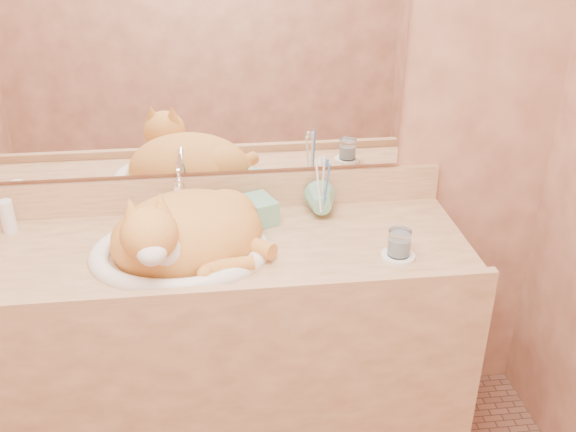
{
  "coord_description": "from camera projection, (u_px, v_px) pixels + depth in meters",
  "views": [
    {
      "loc": [
        0.05,
        -0.95,
        1.82
      ],
      "look_at": [
        0.25,
        0.7,
        0.96
      ],
      "focal_mm": 40.0,
      "sensor_mm": 36.0,
      "label": 1
    }
  ],
  "objects": [
    {
      "name": "vanity_counter",
      "position": [
        212.0,
        360.0,
        2.11
      ],
      "size": [
        1.6,
        0.55,
        0.85
      ],
      "primitive_type": null,
      "color": "#9A6B45",
      "rests_on": "floor"
    },
    {
      "name": "toothbrush_cup",
      "position": [
        322.0,
        208.0,
        2.05
      ],
      "size": [
        0.11,
        0.11,
        0.1
      ],
      "primitive_type": "imported",
      "rotation": [
        0.0,
        0.0,
        -0.07
      ],
      "color": "#70B38E",
      "rests_on": "vanity_counter"
    },
    {
      "name": "faucet",
      "position": [
        180.0,
        199.0,
        2.03
      ],
      "size": [
        0.08,
        0.13,
        0.17
      ],
      "primitive_type": null,
      "rotation": [
        0.0,
        0.0,
        0.32
      ],
      "color": "white",
      "rests_on": "vanity_counter"
    },
    {
      "name": "soap_dispenser",
      "position": [
        268.0,
        203.0,
        1.98
      ],
      "size": [
        0.11,
        0.11,
        0.18
      ],
      "primitive_type": "imported",
      "rotation": [
        0.0,
        0.0,
        0.38
      ],
      "color": "#70B38E",
      "rests_on": "vanity_counter"
    },
    {
      "name": "lotion_bottle",
      "position": [
        8.0,
        217.0,
        1.98
      ],
      "size": [
        0.04,
        0.04,
        0.11
      ],
      "primitive_type": "cylinder",
      "color": "white",
      "rests_on": "vanity_counter"
    },
    {
      "name": "mirror",
      "position": [
        192.0,
        47.0,
        1.9
      ],
      "size": [
        1.3,
        0.02,
        0.8
      ],
      "primitive_type": "cube",
      "color": "white",
      "rests_on": "wall_back"
    },
    {
      "name": "wall_back",
      "position": [
        196.0,
        92.0,
        1.97
      ],
      "size": [
        2.4,
        0.02,
        2.5
      ],
      "primitive_type": "cube",
      "color": "#975B44",
      "rests_on": "ground"
    },
    {
      "name": "cat",
      "position": [
        184.0,
        231.0,
        1.85
      ],
      "size": [
        0.54,
        0.48,
        0.25
      ],
      "primitive_type": null,
      "rotation": [
        0.0,
        0.0,
        0.27
      ],
      "color": "#C77B2E",
      "rests_on": "sink_basin"
    },
    {
      "name": "saucer",
      "position": [
        398.0,
        256.0,
        1.87
      ],
      "size": [
        0.1,
        0.1,
        0.01
      ],
      "primitive_type": "cylinder",
      "color": "white",
      "rests_on": "vanity_counter"
    },
    {
      "name": "toothbrushes",
      "position": [
        323.0,
        184.0,
        2.01
      ],
      "size": [
        0.04,
        0.04,
        0.22
      ],
      "primitive_type": null,
      "color": "white",
      "rests_on": "toothbrush_cup"
    },
    {
      "name": "sink_basin",
      "position": [
        179.0,
        230.0,
        1.85
      ],
      "size": [
        0.58,
        0.51,
        0.16
      ],
      "primitive_type": null,
      "rotation": [
        0.0,
        0.0,
        0.16
      ],
      "color": "white",
      "rests_on": "vanity_counter"
    },
    {
      "name": "water_glass",
      "position": [
        399.0,
        243.0,
        1.85
      ],
      "size": [
        0.07,
        0.07,
        0.08
      ],
      "primitive_type": "cylinder",
      "color": "silver",
      "rests_on": "saucer"
    }
  ]
}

